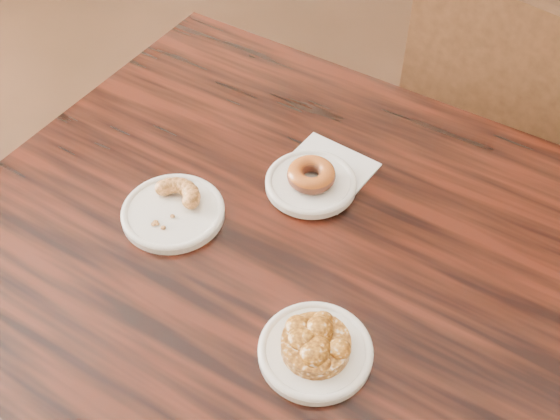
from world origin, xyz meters
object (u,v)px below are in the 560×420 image
at_px(chair_far, 506,124).
at_px(cruller_fragment, 172,205).
at_px(cafe_table, 261,368).
at_px(glazed_donut, 311,175).
at_px(apple_fritter, 316,343).

xyz_separation_m(chair_far, cruller_fragment, (-0.48, -0.82, 0.33)).
height_order(cafe_table, chair_far, chair_far).
distance_m(cafe_table, chair_far, 0.90).
height_order(glazed_donut, cruller_fragment, glazed_donut).
height_order(cafe_table, apple_fritter, apple_fritter).
bearing_deg(cafe_table, apple_fritter, -33.22).
bearing_deg(cruller_fragment, cafe_table, -6.00).
relative_size(chair_far, glazed_donut, 10.79).
height_order(chair_far, apple_fritter, chair_far).
relative_size(glazed_donut, cruller_fragment, 0.83).
relative_size(glazed_donut, apple_fritter, 0.61).
xyz_separation_m(apple_fritter, cruller_fragment, (-0.31, 0.16, -0.00)).
bearing_deg(apple_fritter, chair_far, 79.88).
relative_size(chair_far, cruller_fragment, 8.91).
height_order(glazed_donut, apple_fritter, same).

